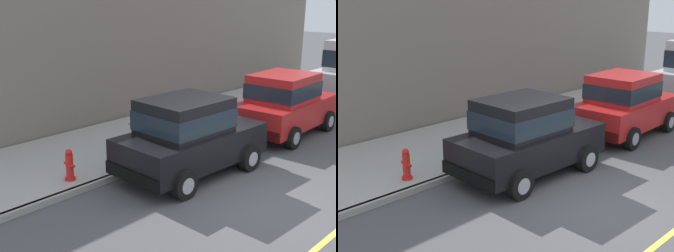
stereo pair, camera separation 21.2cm
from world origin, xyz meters
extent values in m
plane|color=#4C4C4F|center=(0.00, 0.00, 0.00)|extent=(80.00, 80.00, 0.00)
cube|color=gray|center=(-3.20, 0.00, 0.07)|extent=(0.16, 64.00, 0.14)
cube|color=#A8A59E|center=(-5.00, 0.00, 0.07)|extent=(3.60, 64.00, 0.14)
cube|color=black|center=(-2.16, 0.25, 0.70)|extent=(1.84, 3.75, 0.76)
cube|color=black|center=(-2.17, 0.00, 1.48)|extent=(1.57, 1.95, 0.80)
cube|color=#19232D|center=(-2.17, 0.00, 1.42)|extent=(1.61, 1.99, 0.44)
cube|color=black|center=(-2.10, 2.05, 0.46)|extent=(1.69, 0.25, 0.28)
cube|color=black|center=(-2.22, -1.55, 0.46)|extent=(1.69, 0.25, 0.28)
cylinder|color=black|center=(-2.98, 1.43, 0.32)|extent=(0.24, 0.65, 0.64)
cylinder|color=#9E9EA3|center=(-2.98, 1.43, 0.32)|extent=(0.25, 0.36, 0.35)
cylinder|color=black|center=(-1.26, 1.37, 0.32)|extent=(0.24, 0.65, 0.64)
cylinder|color=#9E9EA3|center=(-1.26, 1.37, 0.32)|extent=(0.25, 0.36, 0.35)
cylinder|color=black|center=(-3.05, -0.87, 0.32)|extent=(0.24, 0.65, 0.64)
cylinder|color=#9E9EA3|center=(-3.05, -0.87, 0.32)|extent=(0.25, 0.36, 0.35)
cylinder|color=black|center=(-1.34, -0.92, 0.32)|extent=(0.24, 0.65, 0.64)
cylinder|color=#9E9EA3|center=(-1.34, -0.92, 0.32)|extent=(0.25, 0.36, 0.35)
cube|color=#EAEACC|center=(-2.63, 2.10, 0.81)|extent=(0.28, 0.09, 0.14)
cube|color=#EAEACC|center=(-1.57, 2.07, 0.81)|extent=(0.28, 0.09, 0.14)
cube|color=red|center=(-2.20, 4.68, 0.70)|extent=(1.83, 3.75, 0.76)
cube|color=red|center=(-2.19, 4.43, 1.48)|extent=(1.57, 1.94, 0.80)
cube|color=#19232D|center=(-2.19, 4.43, 1.42)|extent=(1.60, 1.98, 0.44)
cube|color=#400A0A|center=(-2.25, 6.48, 0.46)|extent=(1.69, 0.25, 0.28)
cube|color=#400A0A|center=(-2.15, 2.88, 0.46)|extent=(1.69, 0.25, 0.28)
cylinder|color=black|center=(-3.09, 5.81, 0.32)|extent=(0.24, 0.65, 0.64)
cylinder|color=#9E9EA3|center=(-3.09, 5.81, 0.32)|extent=(0.25, 0.36, 0.35)
cylinder|color=black|center=(-1.37, 5.86, 0.32)|extent=(0.24, 0.65, 0.64)
cylinder|color=#9E9EA3|center=(-1.37, 5.86, 0.32)|extent=(0.25, 0.36, 0.35)
cylinder|color=black|center=(-3.03, 3.51, 0.32)|extent=(0.24, 0.65, 0.64)
cylinder|color=#9E9EA3|center=(-3.03, 3.51, 0.32)|extent=(0.25, 0.36, 0.35)
cylinder|color=black|center=(-1.31, 3.56, 0.32)|extent=(0.24, 0.65, 0.64)
cylinder|color=#9E9EA3|center=(-1.31, 3.56, 0.32)|extent=(0.25, 0.36, 0.35)
cube|color=#EAEACC|center=(-2.79, 6.50, 0.81)|extent=(0.28, 0.09, 0.14)
cube|color=#EAEACC|center=(-1.72, 6.53, 0.81)|extent=(0.28, 0.09, 0.14)
cube|color=#424243|center=(-2.02, 7.87, 0.46)|extent=(1.87, 0.25, 0.28)
cylinder|color=black|center=(-2.99, 8.71, 0.32)|extent=(0.24, 0.65, 0.64)
cylinder|color=#9E9EA3|center=(-2.99, 8.71, 0.32)|extent=(0.25, 0.36, 0.35)
ellipsoid|color=white|center=(-5.14, 1.38, 0.42)|extent=(0.25, 0.46, 0.20)
cylinder|color=white|center=(-5.10, 1.24, 0.23)|extent=(0.05, 0.05, 0.18)
cylinder|color=white|center=(-5.22, 1.25, 0.23)|extent=(0.05, 0.05, 0.18)
cylinder|color=white|center=(-5.06, 1.51, 0.23)|extent=(0.05, 0.05, 0.18)
cylinder|color=white|center=(-5.18, 1.52, 0.23)|extent=(0.05, 0.05, 0.18)
sphere|color=white|center=(-5.18, 1.09, 0.51)|extent=(0.17, 0.17, 0.17)
ellipsoid|color=gray|center=(-5.19, 1.00, 0.49)|extent=(0.08, 0.12, 0.06)
cone|color=white|center=(-5.12, 1.09, 0.59)|extent=(0.06, 0.06, 0.07)
cone|color=white|center=(-5.22, 1.11, 0.59)|extent=(0.06, 0.06, 0.07)
cylinder|color=white|center=(-5.11, 1.64, 0.48)|extent=(0.05, 0.12, 0.13)
cylinder|color=red|center=(-3.65, -2.16, 0.17)|extent=(0.24, 0.24, 0.06)
cylinder|color=red|center=(-3.65, -2.16, 0.47)|extent=(0.17, 0.17, 0.55)
sphere|color=red|center=(-3.65, -2.16, 0.79)|extent=(0.15, 0.15, 0.15)
cylinder|color=red|center=(-3.77, -2.16, 0.50)|extent=(0.10, 0.07, 0.07)
cylinder|color=red|center=(-3.53, -2.16, 0.50)|extent=(0.10, 0.07, 0.07)
cube|color=slate|center=(-7.10, 4.40, 2.18)|extent=(0.50, 20.00, 4.36)
camera|label=1|loc=(4.54, -7.61, 4.20)|focal=49.36mm
camera|label=2|loc=(4.69, -7.46, 4.20)|focal=49.36mm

